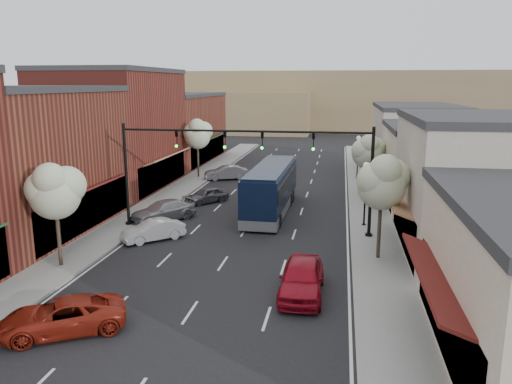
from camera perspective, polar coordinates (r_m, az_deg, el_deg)
The scene contains 28 objects.
ground at distance 25.49m, azimuth -4.88°, elevation -9.70°, with size 160.00×160.00×0.00m, color black.
sidewalk_left at distance 44.82m, azimuth -9.37°, elevation -0.06°, with size 2.80×73.00×0.15m, color gray.
sidewalk_right at distance 42.48m, azimuth 12.59°, elevation -0.87°, with size 2.80×73.00×0.15m, color gray.
curb_left at distance 44.39m, azimuth -7.66°, elevation -0.13°, with size 0.25×73.00×0.17m, color gray.
curb_right at distance 42.43m, azimuth 10.71°, elevation -0.81°, with size 0.25×73.00×0.17m, color gray.
bldg_left_midnear at distance 35.61m, azimuth -25.22°, elevation 3.25°, with size 10.14×14.10×9.40m.
bldg_left_midfar at distance 47.60m, azimuth -15.72°, elevation 6.86°, with size 10.14×14.10×10.90m.
bldg_left_far at distance 62.48m, azimuth -9.37°, elevation 7.19°, with size 10.14×18.10×8.40m.
bldg_right_midnear at distance 30.37m, azimuth 24.09°, elevation 0.54°, with size 9.14×12.10×7.90m.
bldg_right_midfar at distance 42.04m, azimuth 20.06°, elevation 2.83°, with size 9.14×12.10×6.40m.
bldg_right_far at distance 55.69m, azimuth 17.62°, elevation 5.66°, with size 9.14×16.10×7.40m.
hill_far at distance 113.07m, azimuth 6.73°, elevation 10.40°, with size 120.00×30.00×12.00m, color #7A6647.
hill_near at distance 105.68m, azimuth -7.51°, elevation 9.17°, with size 50.00×20.00×8.00m, color #7A6647.
signal_mast_right at distance 31.24m, azimuth 8.76°, elevation 3.11°, with size 8.22×0.46×7.00m.
signal_mast_left at distance 33.35m, azimuth -10.96°, elevation 3.61°, with size 8.22×0.46×7.00m.
tree_right_near at distance 27.37m, azimuth 14.30°, elevation 1.22°, with size 2.85×2.65×5.95m.
tree_right_far at distance 43.21m, azimuth 12.68°, elevation 4.62°, with size 2.85×2.65×5.43m.
tree_left_near at distance 27.44m, azimuth -22.00°, elevation 0.24°, with size 2.85×2.65×5.69m.
tree_left_far at distance 51.09m, azimuth -6.68°, elevation 6.67°, with size 2.85×2.65×6.13m.
lamp_post_near at distance 34.03m, azimuth 12.43°, elevation 0.95°, with size 0.44×0.44×4.44m.
lamp_post_far at distance 51.30m, azimuth 11.59°, elevation 4.73°, with size 0.44×0.44×4.44m.
coach_bus at distance 37.35m, azimuth 1.75°, elevation 0.42°, with size 2.73×11.66×3.55m.
red_hatchback at distance 23.22m, azimuth 5.26°, elevation -9.76°, with size 1.95×4.85×1.65m, color maroon.
parked_car_a at distance 21.36m, azimuth -21.27°, elevation -13.10°, with size 2.21×4.80×1.33m, color maroon.
parked_car_b at distance 31.58m, azimuth -11.66°, elevation -4.32°, with size 1.35×3.87×1.28m, color white.
parked_car_c at distance 35.96m, azimuth -10.58°, elevation -2.13°, with size 1.97×4.85×1.41m, color #9A999E.
parked_car_d at distance 40.82m, azimuth -5.67°, elevation -0.36°, with size 1.50×3.73×1.27m, color #505257.
parked_car_e at distance 50.57m, azimuth -3.42°, elevation 2.23°, with size 1.52×4.37×1.44m, color #A5A5AB.
Camera 1 is at (6.07, -22.85, 9.51)m, focal length 35.00 mm.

